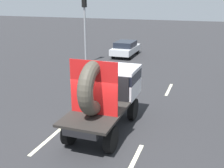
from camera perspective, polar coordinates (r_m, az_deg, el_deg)
name	(u,v)px	position (r m, az deg, el deg)	size (l,w,h in m)	color
ground_plane	(97,135)	(11.70, -3.20, -10.42)	(120.00, 120.00, 0.00)	#28282B
flatbed_truck	(108,90)	(11.88, -0.77, -1.21)	(2.02, 4.85, 3.29)	black
distant_sedan	(126,48)	(26.84, 2.83, 7.40)	(1.87, 4.35, 1.42)	black
traffic_light	(85,20)	(23.64, -5.64, 13.00)	(0.42, 0.36, 5.55)	gray
lane_dash_left_near	(49,139)	(11.64, -12.93, -11.01)	(2.63, 0.16, 0.01)	beige
lane_dash_left_far	(111,86)	(17.81, -0.27, -0.36)	(2.66, 0.16, 0.01)	beige
lane_dash_right_near	(134,162)	(10.01, 4.47, -15.70)	(2.41, 0.16, 0.01)	beige
lane_dash_right_far	(169,89)	(17.45, 11.65, -1.12)	(2.33, 0.16, 0.01)	beige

